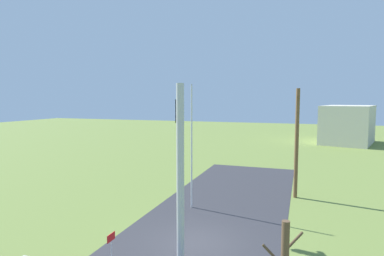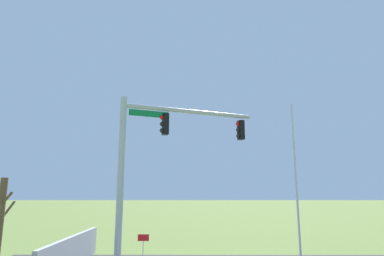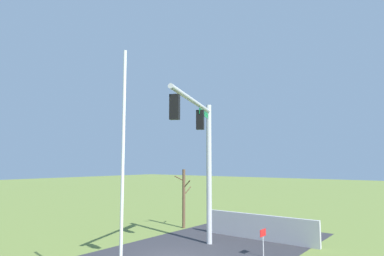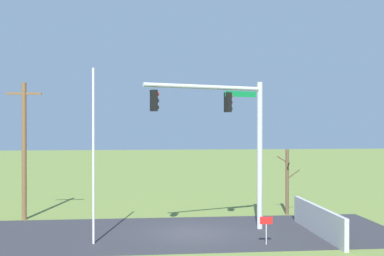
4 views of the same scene
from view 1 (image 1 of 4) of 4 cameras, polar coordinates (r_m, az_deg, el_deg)
name	(u,v)px [view 1 (image 1 of 4)]	position (r m, az deg, el deg)	size (l,w,h in m)	color
ground_plane	(197,242)	(16.26, 0.84, -19.60)	(160.00, 160.00, 0.00)	olive
road_surface	(218,214)	(19.81, 4.60, -14.95)	(28.00, 8.00, 0.01)	#2D2D33
signal_mast	(180,142)	(13.01, -2.18, -2.52)	(6.01, 2.57, 7.37)	#B2B5BA
flagpole	(192,147)	(19.89, -0.07, -3.36)	(0.10, 0.10, 7.73)	silver
utility_pole	(297,141)	(23.08, 18.13, -2.26)	(1.90, 0.26, 7.55)	brown
open_sign	(111,241)	(14.57, -14.19, -18.90)	(0.56, 0.04, 1.22)	silver
distant_building	(348,124)	(55.07, 25.98, 0.57)	(10.08, 6.63, 5.85)	beige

